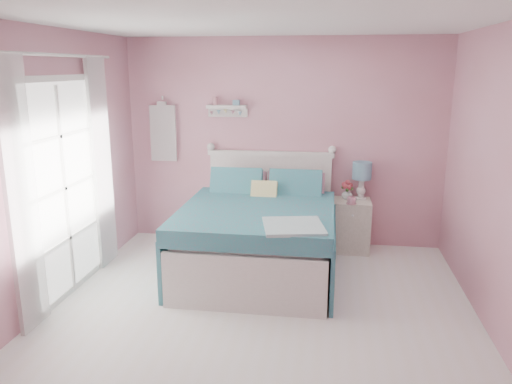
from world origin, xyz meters
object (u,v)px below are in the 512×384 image
(table_lamp, at_px, (362,173))
(teacup, at_px, (351,200))
(bed, at_px, (259,236))
(vase, at_px, (347,194))
(nightstand, at_px, (351,225))

(table_lamp, relative_size, teacup, 4.32)
(table_lamp, xyz_separation_m, teacup, (-0.12, -0.24, -0.28))
(bed, bearing_deg, table_lamp, 37.54)
(bed, distance_m, vase, 1.33)
(table_lamp, distance_m, teacup, 0.39)
(bed, distance_m, nightstand, 1.31)
(table_lamp, distance_m, vase, 0.31)
(vase, bearing_deg, bed, -138.79)
(bed, xyz_separation_m, teacup, (1.02, 0.63, 0.28))
(nightstand, bearing_deg, vase, 141.69)
(teacup, bearing_deg, table_lamp, 63.52)
(nightstand, height_order, table_lamp, table_lamp)
(nightstand, height_order, teacup, teacup)
(bed, bearing_deg, vase, 41.28)
(bed, distance_m, table_lamp, 1.54)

